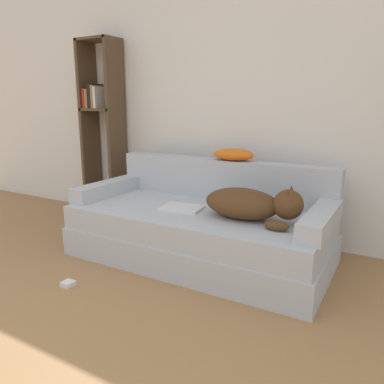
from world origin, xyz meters
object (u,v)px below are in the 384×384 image
bookshelf (102,120)px  power_adapter (68,284)px  dog (251,204)px  couch (198,234)px  throw_pillow (233,154)px  laptop (182,208)px

bookshelf → power_adapter: bookshelf is taller
dog → couch: bearing=173.1°
couch → throw_pillow: 0.70m
couch → laptop: size_ratio=5.90×
laptop → couch: bearing=20.7°
couch → power_adapter: 0.98m
laptop → power_adapter: 0.94m
dog → power_adapter: 1.31m
couch → throw_pillow: bearing=76.4°
couch → dog: size_ratio=2.83×
bookshelf → power_adapter: (0.90, -1.34, -0.97)m
dog → bookshelf: size_ratio=0.38×
couch → laptop: bearing=-151.1°
throw_pillow → power_adapter: 1.55m
couch → laptop: (-0.11, -0.06, 0.21)m
dog → power_adapter: dog is taller
throw_pillow → power_adapter: bearing=-116.7°
couch → throw_pillow: (0.10, 0.40, 0.57)m
couch → power_adapter: couch is taller
dog → throw_pillow: throw_pillow is taller
throw_pillow → power_adapter: (-0.61, -1.21, -0.74)m
dog → bookshelf: (-1.84, 0.58, 0.49)m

